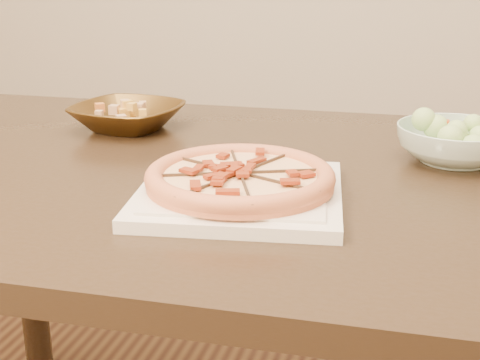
# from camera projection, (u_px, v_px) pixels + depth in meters

# --- Properties ---
(dining_table) EXTENTS (1.44, 0.96, 0.75)m
(dining_table) POSITION_uv_depth(u_px,v_px,m) (209.00, 222.00, 1.14)
(dining_table) COLOR black
(dining_table) RESTS_ON floor
(plate) EXTENTS (0.32, 0.32, 0.02)m
(plate) POSITION_uv_depth(u_px,v_px,m) (240.00, 193.00, 0.95)
(plate) COLOR silver
(plate) RESTS_ON dining_table
(pizza) EXTENTS (0.27, 0.27, 0.03)m
(pizza) POSITION_uv_depth(u_px,v_px,m) (240.00, 177.00, 0.94)
(pizza) COLOR #E3794D
(pizza) RESTS_ON plate
(bronze_bowl) EXTENTS (0.23, 0.23, 0.05)m
(bronze_bowl) POSITION_uv_depth(u_px,v_px,m) (128.00, 117.00, 1.33)
(bronze_bowl) COLOR brown
(bronze_bowl) RESTS_ON dining_table
(mixed_dish) EXTENTS (0.08, 0.10, 0.03)m
(mixed_dish) POSITION_uv_depth(u_px,v_px,m) (126.00, 97.00, 1.32)
(mixed_dish) COLOR tan
(mixed_dish) RESTS_ON bronze_bowl
(salad_bowl) EXTENTS (0.21, 0.21, 0.06)m
(salad_bowl) POSITION_uv_depth(u_px,v_px,m) (455.00, 144.00, 1.12)
(salad_bowl) COLOR #B5CDBD
(salad_bowl) RESTS_ON dining_table
(salad) EXTENTS (0.08, 0.11, 0.04)m
(salad) POSITION_uv_depth(u_px,v_px,m) (458.00, 116.00, 1.10)
(salad) COLOR #A2C36D
(salad) RESTS_ON salad_bowl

